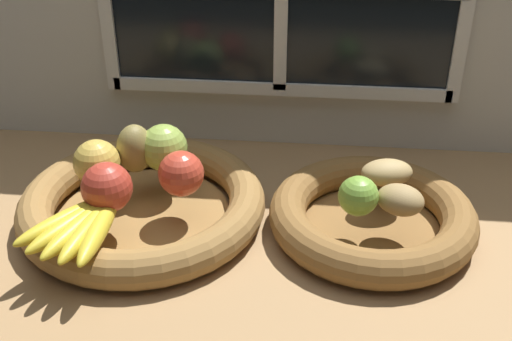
{
  "coord_description": "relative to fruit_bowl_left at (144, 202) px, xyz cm",
  "views": [
    {
      "loc": [
        6.36,
        -82.34,
        58.99
      ],
      "look_at": [
        -1.82,
        0.42,
        9.83
      ],
      "focal_mm": 43.93,
      "sensor_mm": 36.0,
      "label": 1
    }
  ],
  "objects": [
    {
      "name": "ground_plane",
      "position": [
        20.2,
        -0.42,
        -4.23
      ],
      "size": [
        140.0,
        90.0,
        3.0
      ],
      "primitive_type": "cube",
      "color": "#9E774C"
    },
    {
      "name": "potato_small",
      "position": [
        40.23,
        -3.47,
        5.36
      ],
      "size": [
        8.62,
        7.78,
        4.51
      ],
      "primitive_type": "ellipsoid",
      "rotation": [
        0.0,
        0.0,
        5.92
      ],
      "color": "#A38451",
      "rests_on": "fruit_bowl_right"
    },
    {
      "name": "banana_bunch_front",
      "position": [
        -5.09,
        -12.84,
        4.51
      ],
      "size": [
        12.95,
        18.43,
        2.81
      ],
      "color": "gold",
      "rests_on": "fruit_bowl_left"
    },
    {
      "name": "apple_red_front",
      "position": [
        -3.18,
        -6.8,
        6.93
      ],
      "size": [
        7.66,
        7.66,
        7.66
      ],
      "primitive_type": "sphere",
      "color": "#B73828",
      "rests_on": "fruit_bowl_left"
    },
    {
      "name": "fruit_bowl_left",
      "position": [
        0.0,
        0.0,
        0.0
      ],
      "size": [
        39.76,
        39.76,
        5.83
      ],
      "color": "olive",
      "rests_on": "ground_plane"
    },
    {
      "name": "pear_brown",
      "position": [
        -2.05,
        4.82,
        7.26
      ],
      "size": [
        7.72,
        8.05,
        8.32
      ],
      "primitive_type": "ellipsoid",
      "rotation": [
        0.0,
        0.0,
        2.72
      ],
      "color": "olive",
      "rests_on": "fruit_bowl_left"
    },
    {
      "name": "apple_red_right",
      "position": [
        6.88,
        -1.36,
        6.68
      ],
      "size": [
        7.16,
        7.16,
        7.16
      ],
      "primitive_type": "sphere",
      "color": "#CC422D",
      "rests_on": "fruit_bowl_left"
    },
    {
      "name": "potato_back",
      "position": [
        38.93,
        4.77,
        5.13
      ],
      "size": [
        9.41,
        7.3,
        4.06
      ],
      "primitive_type": "ellipsoid",
      "rotation": [
        0.0,
        0.0,
        0.23
      ],
      "color": "tan",
      "rests_on": "fruit_bowl_right"
    },
    {
      "name": "back_wall",
      "position": [
        20.2,
        29.35,
        25.16
      ],
      "size": [
        140.0,
        4.6,
        55.0
      ],
      "color": "silver",
      "rests_on": "ground_plane"
    },
    {
      "name": "fruit_bowl_right",
      "position": [
        36.77,
        0.0,
        0.01
      ],
      "size": [
        32.49,
        32.49,
        5.83
      ],
      "color": "brown",
      "rests_on": "ground_plane"
    },
    {
      "name": "apple_green_back",
      "position": [
        2.49,
        6.02,
        7.03
      ],
      "size": [
        7.86,
        7.86,
        7.86
      ],
      "primitive_type": "sphere",
      "color": "#99B74C",
      "rests_on": "fruit_bowl_left"
    },
    {
      "name": "lime_near",
      "position": [
        33.97,
        -4.2,
        6.12
      ],
      "size": [
        6.04,
        6.04,
        6.04
      ],
      "primitive_type": "sphere",
      "color": "#7AAD3D",
      "rests_on": "fruit_bowl_right"
    },
    {
      "name": "apple_golden_left",
      "position": [
        -7.08,
        0.45,
        6.83
      ],
      "size": [
        7.45,
        7.45,
        7.45
      ],
      "primitive_type": "sphere",
      "color": "gold",
      "rests_on": "fruit_bowl_left"
    }
  ]
}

